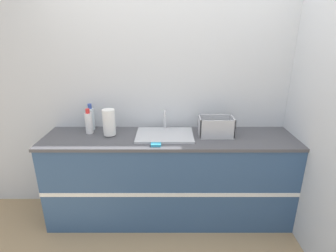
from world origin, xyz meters
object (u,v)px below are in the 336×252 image
object	(u,v)px
paper_towel_roll	(109,122)
bottle_clear	(91,118)
bottle_white_spray	(89,122)
sink	(165,134)
dish_rack	(216,128)

from	to	relation	value
paper_towel_roll	bottle_clear	bearing A→B (deg)	142.35
paper_towel_roll	bottle_white_spray	world-z (taller)	paper_towel_roll
paper_towel_roll	bottle_clear	xyz separation A→B (m)	(-0.22, 0.17, -0.01)
sink	paper_towel_roll	distance (m)	0.55
paper_towel_roll	bottle_white_spray	size ratio (longest dim) A/B	1.04
paper_towel_roll	dish_rack	bearing A→B (deg)	-0.19
sink	paper_towel_roll	xyz separation A→B (m)	(-0.53, 0.01, 0.12)
sink	dish_rack	size ratio (longest dim) A/B	1.67
sink	dish_rack	world-z (taller)	sink
sink	dish_rack	xyz separation A→B (m)	(0.49, 0.01, 0.06)
dish_rack	bottle_white_spray	size ratio (longest dim) A/B	1.31
bottle_white_spray	dish_rack	bearing A→B (deg)	-3.16
sink	bottle_clear	xyz separation A→B (m)	(-0.76, 0.18, 0.10)
bottle_white_spray	bottle_clear	size ratio (longest dim) A/B	0.93
paper_towel_roll	dish_rack	size ratio (longest dim) A/B	0.80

